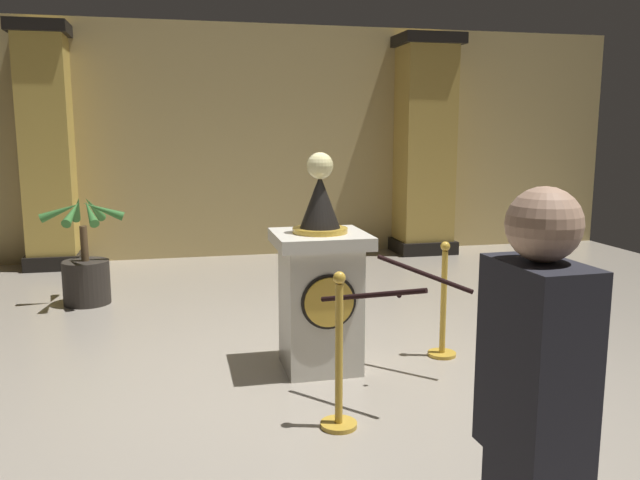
{
  "coord_description": "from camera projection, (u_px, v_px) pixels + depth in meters",
  "views": [
    {
      "loc": [
        -1.06,
        -4.73,
        1.89
      ],
      "look_at": [
        0.04,
        0.11,
        1.04
      ],
      "focal_mm": 36.08,
      "sensor_mm": 36.0,
      "label": 1
    }
  ],
  "objects": [
    {
      "name": "ground_plane",
      "position": [
        318.0,
        372.0,
        5.09
      ],
      "size": [
        11.97,
        11.97,
        0.0
      ],
      "primitive_type": "plane",
      "color": "#9E9384"
    },
    {
      "name": "velvet_rope",
      "position": [
        399.0,
        284.0,
        4.68
      ],
      "size": [
        1.17,
        1.17,
        0.22
      ],
      "color": "black"
    },
    {
      "name": "pedestal_clock",
      "position": [
        320.0,
        286.0,
        5.08
      ],
      "size": [
        0.72,
        0.72,
        1.73
      ],
      "color": "beige",
      "rests_on": "ground_plane"
    },
    {
      "name": "column_right",
      "position": [
        423.0,
        147.0,
        9.96
      ],
      "size": [
        0.94,
        0.94,
        3.31
      ],
      "color": "black",
      "rests_on": "ground_plane"
    },
    {
      "name": "bystander_guest",
      "position": [
        531.0,
        438.0,
        2.05
      ],
      "size": [
        0.23,
        0.37,
        1.73
      ],
      "color": "#26262D",
      "rests_on": "ground_plane"
    },
    {
      "name": "back_wall",
      "position": [
        245.0,
        142.0,
        9.69
      ],
      "size": [
        11.97,
        0.16,
        3.45
      ],
      "primitive_type": "cube",
      "color": "tan",
      "rests_on": "ground_plane"
    },
    {
      "name": "stanchion_near",
      "position": [
        339.0,
        374.0,
        4.09
      ],
      "size": [
        0.24,
        0.24,
        1.03
      ],
      "color": "gold",
      "rests_on": "ground_plane"
    },
    {
      "name": "potted_palm_left",
      "position": [
        86.0,
        269.0,
        7.05
      ],
      "size": [
        0.88,
        0.83,
        1.23
      ],
      "color": "#2D2823",
      "rests_on": "ground_plane"
    },
    {
      "name": "column_left",
      "position": [
        48.0,
        149.0,
        8.77
      ],
      "size": [
        0.76,
        0.76,
        3.31
      ],
      "color": "black",
      "rests_on": "ground_plane"
    },
    {
      "name": "stanchion_far",
      "position": [
        443.0,
        317.0,
        5.41
      ],
      "size": [
        0.24,
        0.24,
        0.99
      ],
      "color": "gold",
      "rests_on": "ground_plane"
    }
  ]
}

